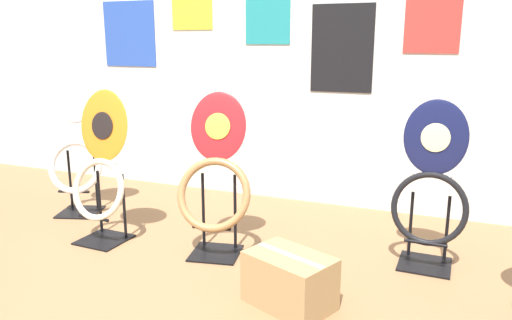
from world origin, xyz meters
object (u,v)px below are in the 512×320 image
Objects in this scene: toilet_seat_display_white_plain at (76,149)px; storage_box at (290,280)px; toilet_seat_display_crimson_swirl at (215,183)px; toilet_seat_display_navy_moon at (431,188)px; toilet_seat_display_orange_sun at (101,170)px.

toilet_seat_display_white_plain reaches higher than storage_box.
toilet_seat_display_navy_moon is at bearing 14.56° from toilet_seat_display_crimson_swirl.
toilet_seat_display_crimson_swirl is 0.74m from toilet_seat_display_orange_sun.
toilet_seat_display_white_plain is 1.03× the size of toilet_seat_display_crimson_swirl.
toilet_seat_display_white_plain reaches higher than toilet_seat_display_orange_sun.
toilet_seat_display_white_plain is at bearing 145.00° from toilet_seat_display_orange_sun.
toilet_seat_display_orange_sun is (0.51, -0.36, -0.02)m from toilet_seat_display_white_plain.
toilet_seat_display_white_plain is 1.28m from toilet_seat_display_crimson_swirl.
toilet_seat_display_crimson_swirl is at bearing -165.44° from toilet_seat_display_navy_moon.
toilet_seat_display_navy_moon reaches higher than storage_box.
storage_box is (1.84, -0.68, -0.35)m from toilet_seat_display_white_plain.
storage_box is at bearing -20.34° from toilet_seat_display_white_plain.
toilet_seat_display_white_plain is at bearing 159.66° from storage_box.
toilet_seat_display_crimson_swirl is at bearing -12.59° from toilet_seat_display_white_plain.
toilet_seat_display_white_plain is 0.62m from toilet_seat_display_orange_sun.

